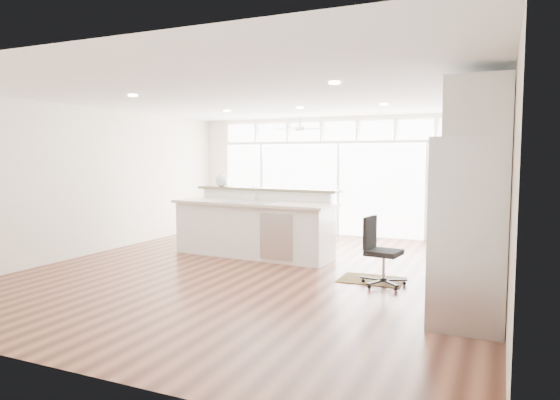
% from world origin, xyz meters
% --- Properties ---
extents(floor, '(7.00, 8.00, 0.02)m').
position_xyz_m(floor, '(0.00, 0.00, -0.01)').
color(floor, '#482216').
rests_on(floor, ground).
extents(ceiling, '(7.00, 8.00, 0.02)m').
position_xyz_m(ceiling, '(0.00, 0.00, 2.70)').
color(ceiling, white).
rests_on(ceiling, wall_back).
extents(wall_back, '(7.00, 0.04, 2.70)m').
position_xyz_m(wall_back, '(0.00, 4.00, 1.35)').
color(wall_back, white).
rests_on(wall_back, floor).
extents(wall_front, '(7.00, 0.04, 2.70)m').
position_xyz_m(wall_front, '(0.00, -4.00, 1.35)').
color(wall_front, white).
rests_on(wall_front, floor).
extents(wall_left, '(0.04, 8.00, 2.70)m').
position_xyz_m(wall_left, '(-3.50, 0.00, 1.35)').
color(wall_left, white).
rests_on(wall_left, floor).
extents(wall_right, '(0.04, 8.00, 2.70)m').
position_xyz_m(wall_right, '(3.50, 0.00, 1.35)').
color(wall_right, white).
rests_on(wall_right, floor).
extents(glass_wall, '(5.80, 0.06, 2.08)m').
position_xyz_m(glass_wall, '(0.00, 3.94, 1.05)').
color(glass_wall, white).
rests_on(glass_wall, wall_back).
extents(transom_row, '(5.90, 0.06, 0.40)m').
position_xyz_m(transom_row, '(0.00, 3.94, 2.38)').
color(transom_row, white).
rests_on(transom_row, wall_back).
extents(desk_window, '(0.04, 0.85, 0.85)m').
position_xyz_m(desk_window, '(3.46, 0.30, 1.55)').
color(desk_window, white).
rests_on(desk_window, wall_right).
extents(ceiling_fan, '(1.16, 1.16, 0.32)m').
position_xyz_m(ceiling_fan, '(-0.50, 2.80, 2.48)').
color(ceiling_fan, white).
rests_on(ceiling_fan, ceiling).
extents(recessed_lights, '(3.40, 3.00, 0.02)m').
position_xyz_m(recessed_lights, '(0.00, 0.20, 2.68)').
color(recessed_lights, silver).
rests_on(recessed_lights, ceiling).
extents(oven_cabinet, '(0.64, 1.20, 2.50)m').
position_xyz_m(oven_cabinet, '(3.17, 1.80, 1.25)').
color(oven_cabinet, white).
rests_on(oven_cabinet, floor).
extents(desk_nook, '(0.72, 1.30, 0.76)m').
position_xyz_m(desk_nook, '(3.13, 0.30, 0.38)').
color(desk_nook, white).
rests_on(desk_nook, floor).
extents(upper_cabinets, '(0.64, 1.30, 0.64)m').
position_xyz_m(upper_cabinets, '(3.17, 0.30, 2.35)').
color(upper_cabinets, white).
rests_on(upper_cabinets, wall_right).
extents(refrigerator, '(0.76, 0.90, 2.00)m').
position_xyz_m(refrigerator, '(3.11, -1.35, 1.00)').
color(refrigerator, '#B9B9BE').
rests_on(refrigerator, floor).
extents(fridge_cabinet, '(0.64, 0.90, 0.60)m').
position_xyz_m(fridge_cabinet, '(3.17, -1.35, 2.30)').
color(fridge_cabinet, white).
rests_on(fridge_cabinet, wall_right).
extents(framed_photos, '(0.06, 0.22, 0.80)m').
position_xyz_m(framed_photos, '(3.46, 0.92, 1.40)').
color(framed_photos, black).
rests_on(framed_photos, wall_right).
extents(kitchen_island, '(3.13, 1.37, 1.21)m').
position_xyz_m(kitchen_island, '(-0.68, 0.98, 0.61)').
color(kitchen_island, white).
rests_on(kitchen_island, floor).
extents(rug, '(0.93, 0.68, 0.01)m').
position_xyz_m(rug, '(1.71, 0.11, 0.01)').
color(rug, '#3B2912').
rests_on(rug, floor).
extents(office_chair, '(0.56, 0.52, 0.95)m').
position_xyz_m(office_chair, '(1.94, -0.13, 0.48)').
color(office_chair, black).
rests_on(office_chair, floor).
extents(fishbowl, '(0.27, 0.27, 0.24)m').
position_xyz_m(fishbowl, '(-1.60, 1.44, 1.33)').
color(fishbowl, silver).
rests_on(fishbowl, kitchen_island).
extents(monitor, '(0.14, 0.45, 0.37)m').
position_xyz_m(monitor, '(3.05, 0.30, 0.95)').
color(monitor, black).
rests_on(monitor, desk_nook).
extents(keyboard, '(0.12, 0.31, 0.02)m').
position_xyz_m(keyboard, '(2.88, 0.30, 0.77)').
color(keyboard, silver).
rests_on(keyboard, desk_nook).
extents(potted_plant, '(0.28, 0.31, 0.24)m').
position_xyz_m(potted_plant, '(3.17, 1.80, 2.62)').
color(potted_plant, '#346029').
rests_on(potted_plant, oven_cabinet).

